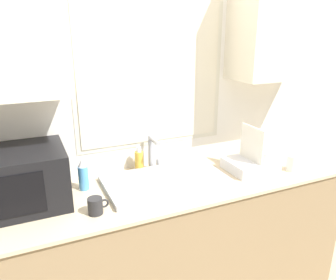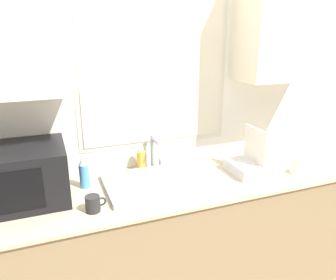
{
  "view_description": "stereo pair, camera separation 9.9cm",
  "coord_description": "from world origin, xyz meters",
  "px_view_note": "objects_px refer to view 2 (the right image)",
  "views": [
    {
      "loc": [
        -0.75,
        -1.3,
        1.8
      ],
      "look_at": [
        -0.04,
        0.27,
        1.22
      ],
      "focal_mm": 35.0,
      "sensor_mm": 36.0,
      "label": 1
    },
    {
      "loc": [
        -0.66,
        -1.34,
        1.8
      ],
      "look_at": [
        -0.04,
        0.27,
        1.22
      ],
      "focal_mm": 35.0,
      "sensor_mm": 36.0,
      "label": 2
    }
  ],
  "objects_px": {
    "spray_bottle": "(84,173)",
    "dish_rack": "(255,164)",
    "faucet": "(154,150)",
    "mug_near_sink": "(93,204)",
    "soap_bottle": "(141,160)",
    "microwave": "(18,175)"
  },
  "relations": [
    {
      "from": "spray_bottle",
      "to": "dish_rack",
      "type": "bearing_deg",
      "value": -9.23
    },
    {
      "from": "faucet",
      "to": "mug_near_sink",
      "type": "distance_m",
      "value": 0.6
    },
    {
      "from": "soap_bottle",
      "to": "microwave",
      "type": "bearing_deg",
      "value": -168.12
    },
    {
      "from": "faucet",
      "to": "microwave",
      "type": "distance_m",
      "value": 0.81
    },
    {
      "from": "microwave",
      "to": "mug_near_sink",
      "type": "bearing_deg",
      "value": -36.25
    },
    {
      "from": "spray_bottle",
      "to": "mug_near_sink",
      "type": "height_order",
      "value": "spray_bottle"
    },
    {
      "from": "microwave",
      "to": "spray_bottle",
      "type": "relative_size",
      "value": 2.56
    },
    {
      "from": "dish_rack",
      "to": "spray_bottle",
      "type": "xyz_separation_m",
      "value": [
        -1.04,
        0.17,
        0.03
      ]
    },
    {
      "from": "microwave",
      "to": "dish_rack",
      "type": "bearing_deg",
      "value": -5.42
    },
    {
      "from": "microwave",
      "to": "mug_near_sink",
      "type": "xyz_separation_m",
      "value": [
        0.34,
        -0.25,
        -0.1
      ]
    },
    {
      "from": "dish_rack",
      "to": "spray_bottle",
      "type": "bearing_deg",
      "value": 170.77
    },
    {
      "from": "faucet",
      "to": "soap_bottle",
      "type": "distance_m",
      "value": 0.11
    },
    {
      "from": "microwave",
      "to": "mug_near_sink",
      "type": "relative_size",
      "value": 4.6
    },
    {
      "from": "spray_bottle",
      "to": "soap_bottle",
      "type": "bearing_deg",
      "value": 16.52
    },
    {
      "from": "microwave",
      "to": "dish_rack",
      "type": "xyz_separation_m",
      "value": [
        1.38,
        -0.13,
        -0.09
      ]
    },
    {
      "from": "dish_rack",
      "to": "mug_near_sink",
      "type": "xyz_separation_m",
      "value": [
        -1.04,
        -0.12,
        -0.01
      ]
    },
    {
      "from": "dish_rack",
      "to": "spray_bottle",
      "type": "relative_size",
      "value": 1.58
    },
    {
      "from": "faucet",
      "to": "soap_bottle",
      "type": "bearing_deg",
      "value": 174.42
    },
    {
      "from": "spray_bottle",
      "to": "microwave",
      "type": "bearing_deg",
      "value": -173.44
    },
    {
      "from": "dish_rack",
      "to": "soap_bottle",
      "type": "xyz_separation_m",
      "value": [
        -0.67,
        0.28,
        0.02
      ]
    },
    {
      "from": "microwave",
      "to": "mug_near_sink",
      "type": "distance_m",
      "value": 0.43
    },
    {
      "from": "faucet",
      "to": "dish_rack",
      "type": "height_order",
      "value": "dish_rack"
    }
  ]
}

